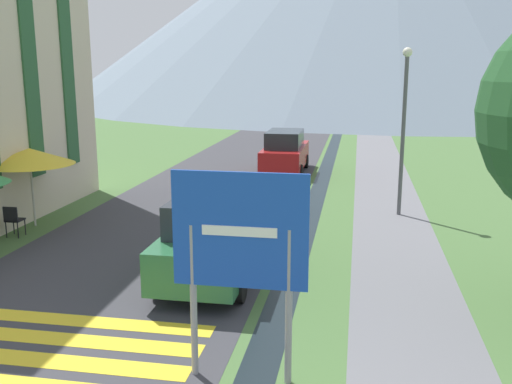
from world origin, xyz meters
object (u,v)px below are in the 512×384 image
parked_car_near (215,235)px  streetlamp (404,117)px  cafe_chair_far_right (13,218)px  cafe_umbrella_rear_yellow (30,156)px  road_sign (240,248)px  parked_car_far (285,152)px

parked_car_near → streetlamp: size_ratio=0.88×
cafe_chair_far_right → parked_car_near: bearing=-41.9°
parked_car_near → streetlamp: streetlamp is taller
parked_car_near → cafe_chair_far_right: 6.26m
parked_car_near → cafe_umbrella_rear_yellow: (-6.02, 2.93, 1.09)m
road_sign → parked_car_far: 16.51m
cafe_umbrella_rear_yellow → streetlamp: 10.80m
parked_car_far → cafe_chair_far_right: bearing=-119.1°
parked_car_near → cafe_umbrella_rear_yellow: cafe_umbrella_rear_yellow is taller
road_sign → parked_car_near: 4.37m
cafe_chair_far_right → cafe_umbrella_rear_yellow: cafe_umbrella_rear_yellow is taller
road_sign → cafe_umbrella_rear_yellow: (-7.40, 6.93, 0.01)m
road_sign → cafe_chair_far_right: 9.51m
parked_car_near → cafe_chair_far_right: size_ratio=5.16×
parked_car_near → parked_car_far: same height
road_sign → cafe_umbrella_rear_yellow: bearing=136.9°
parked_car_far → cafe_umbrella_rear_yellow: 11.25m
road_sign → cafe_umbrella_rear_yellow: 10.14m
cafe_chair_far_right → parked_car_far: bearing=36.0°
parked_car_far → cafe_umbrella_rear_yellow: (-5.95, -9.48, 1.09)m
parked_car_near → parked_car_far: size_ratio=1.02×
parked_car_near → parked_car_far: (-0.08, 12.41, -0.00)m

